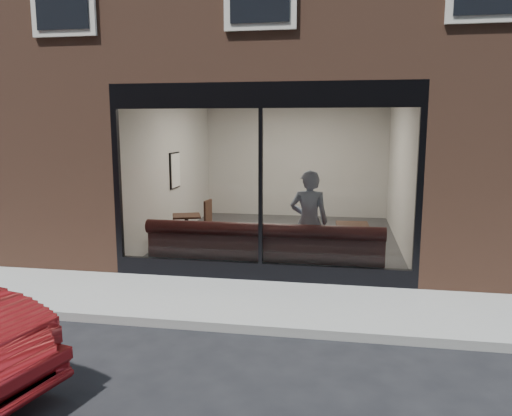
% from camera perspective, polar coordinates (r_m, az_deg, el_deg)
% --- Properties ---
extents(ground, '(120.00, 120.00, 0.00)m').
position_cam_1_polar(ground, '(6.45, -2.54, -13.76)').
color(ground, black).
rests_on(ground, ground).
extents(sidewalk_near, '(40.00, 2.00, 0.01)m').
position_cam_1_polar(sidewalk_near, '(7.36, -0.83, -10.69)').
color(sidewalk_near, gray).
rests_on(sidewalk_near, ground).
extents(kerb_near, '(40.00, 0.10, 0.12)m').
position_cam_1_polar(kerb_near, '(6.38, -2.64, -13.44)').
color(kerb_near, gray).
rests_on(kerb_near, ground).
extents(host_building_pier_left, '(2.50, 12.00, 3.20)m').
position_cam_1_polar(host_building_pier_left, '(14.70, -10.21, 5.69)').
color(host_building_pier_left, brown).
rests_on(host_building_pier_left, ground).
extents(host_building_pier_right, '(2.50, 12.00, 3.20)m').
position_cam_1_polar(host_building_pier_right, '(14.03, 20.07, 5.09)').
color(host_building_pier_right, brown).
rests_on(host_building_pier_right, ground).
extents(host_building_backfill, '(5.00, 6.00, 3.20)m').
position_cam_1_polar(host_building_backfill, '(16.86, 5.54, 6.27)').
color(host_building_backfill, brown).
rests_on(host_building_backfill, ground).
extents(cafe_floor, '(6.00, 6.00, 0.00)m').
position_cam_1_polar(cafe_floor, '(11.15, 3.01, -3.59)').
color(cafe_floor, '#2D2D30').
rests_on(cafe_floor, ground).
extents(cafe_ceiling, '(6.00, 6.00, 0.00)m').
position_cam_1_polar(cafe_ceiling, '(10.88, 3.16, 12.90)').
color(cafe_ceiling, white).
rests_on(cafe_ceiling, host_building_upper).
extents(cafe_wall_back, '(5.00, 0.00, 5.00)m').
position_cam_1_polar(cafe_wall_back, '(13.86, 4.57, 5.58)').
color(cafe_wall_back, beige).
rests_on(cafe_wall_back, ground).
extents(cafe_wall_left, '(0.00, 6.00, 6.00)m').
position_cam_1_polar(cafe_wall_left, '(11.46, -9.41, 4.66)').
color(cafe_wall_left, beige).
rests_on(cafe_wall_left, ground).
extents(cafe_wall_right, '(0.00, 6.00, 6.00)m').
position_cam_1_polar(cafe_wall_right, '(10.89, 16.24, 4.16)').
color(cafe_wall_right, beige).
rests_on(cafe_wall_right, ground).
extents(storefront_kick, '(5.00, 0.10, 0.30)m').
position_cam_1_polar(storefront_kick, '(8.29, 0.53, -7.28)').
color(storefront_kick, black).
rests_on(storefront_kick, ground).
extents(storefront_header, '(5.00, 0.10, 0.40)m').
position_cam_1_polar(storefront_header, '(7.95, 0.56, 12.79)').
color(storefront_header, black).
rests_on(storefront_header, host_building_upper).
extents(storefront_mullion, '(0.06, 0.10, 2.50)m').
position_cam_1_polar(storefront_mullion, '(8.00, 0.54, 2.36)').
color(storefront_mullion, black).
rests_on(storefront_mullion, storefront_kick).
extents(storefront_glass, '(4.80, 0.00, 4.80)m').
position_cam_1_polar(storefront_glass, '(7.97, 0.51, 2.33)').
color(storefront_glass, white).
rests_on(storefront_glass, storefront_kick).
extents(banquette, '(4.00, 0.55, 0.45)m').
position_cam_1_polar(banquette, '(8.65, 0.96, -6.05)').
color(banquette, '#351313').
rests_on(banquette, cafe_floor).
extents(person, '(0.67, 0.46, 1.79)m').
position_cam_1_polar(person, '(8.62, 6.06, -1.58)').
color(person, '#8E9CB7').
rests_on(person, cafe_floor).
extents(cafe_table_left, '(0.70, 0.70, 0.04)m').
position_cam_1_polar(cafe_table_left, '(10.08, -7.96, -0.90)').
color(cafe_table_left, black).
rests_on(cafe_table_left, cafe_floor).
extents(cafe_table_right, '(0.61, 0.61, 0.04)m').
position_cam_1_polar(cafe_table_right, '(9.26, 10.94, -1.90)').
color(cafe_table_right, black).
rests_on(cafe_table_right, cafe_floor).
extents(cafe_chair_left, '(0.42, 0.42, 0.04)m').
position_cam_1_polar(cafe_chair_left, '(10.92, -6.40, -2.73)').
color(cafe_chair_left, black).
rests_on(cafe_chair_left, cafe_floor).
extents(wall_poster, '(0.02, 0.57, 0.75)m').
position_cam_1_polar(wall_poster, '(11.48, -9.18, 4.27)').
color(wall_poster, white).
rests_on(wall_poster, cafe_wall_left).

